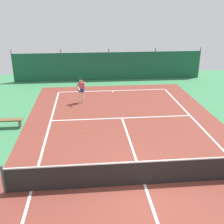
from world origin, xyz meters
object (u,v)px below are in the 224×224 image
Objects in this scene: tennis_net at (145,173)px; courtside_bench at (7,121)px; tennis_ball_near_player at (148,113)px; tennis_player at (81,89)px; tennis_ball_midcourt at (82,131)px.

courtside_bench is (-6.31, 5.69, -0.14)m from tennis_net.
courtside_bench is (-7.97, -1.27, 0.34)m from tennis_ball_near_player.
tennis_player is at bearing 43.05° from courtside_bench.
courtside_bench is at bearing 137.95° from tennis_net.
tennis_ball_midcourt is at bearing -151.05° from tennis_ball_near_player.
courtside_bench is (-3.95, -3.69, -0.59)m from tennis_player.
tennis_net is at bearing 85.00° from tennis_player.
tennis_player is 1.03× the size of courtside_bench.
tennis_net is 6.17× the size of tennis_player.
tennis_ball_near_player is 0.04× the size of courtside_bench.
tennis_ball_near_player is 4.55m from tennis_ball_midcourt.
tennis_player is at bearing 104.10° from tennis_net.
courtside_bench reaches higher than tennis_ball_midcourt.
tennis_net reaches higher than tennis_ball_near_player.
tennis_ball_near_player and tennis_ball_midcourt have the same top height.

